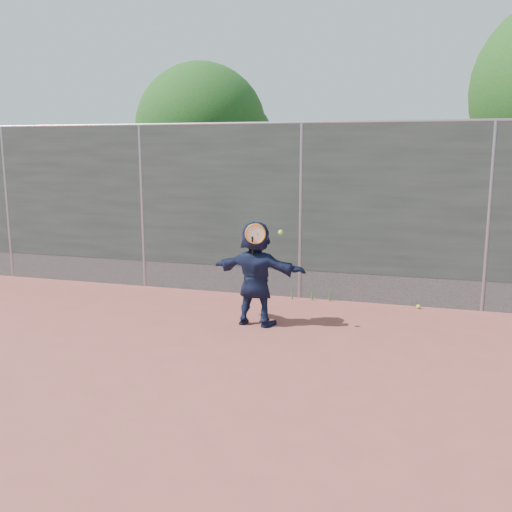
# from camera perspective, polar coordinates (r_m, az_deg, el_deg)

# --- Properties ---
(ground) EXTENTS (80.00, 80.00, 0.00)m
(ground) POSITION_cam_1_polar(r_m,az_deg,el_deg) (6.86, -1.97, -11.34)
(ground) COLOR #9E4C42
(ground) RESTS_ON ground
(player) EXTENTS (1.48, 0.63, 1.55)m
(player) POSITION_cam_1_polar(r_m,az_deg,el_deg) (8.35, 0.00, -1.74)
(player) COLOR #151D3B
(player) RESTS_ON ground
(ball_ground) EXTENTS (0.07, 0.07, 0.07)m
(ball_ground) POSITION_cam_1_polar(r_m,az_deg,el_deg) (9.72, 15.92, -4.89)
(ball_ground) COLOR #BAED34
(ball_ground) RESTS_ON ground
(fence) EXTENTS (20.00, 0.06, 3.03)m
(fence) POSITION_cam_1_polar(r_m,az_deg,el_deg) (9.80, 4.48, 4.84)
(fence) COLOR #38423D
(fence) RESTS_ON ground
(swing_action) EXTENTS (0.54, 0.14, 0.51)m
(swing_action) POSITION_cam_1_polar(r_m,az_deg,el_deg) (8.04, 0.17, 2.13)
(swing_action) COLOR orange
(swing_action) RESTS_ON ground
(tree_left) EXTENTS (3.15, 3.00, 4.53)m
(tree_left) POSITION_cam_1_polar(r_m,az_deg,el_deg) (13.50, -4.79, 12.19)
(tree_left) COLOR #382314
(tree_left) RESTS_ON ground
(weed_clump) EXTENTS (0.68, 0.07, 0.30)m
(weed_clump) POSITION_cam_1_polar(r_m,az_deg,el_deg) (9.88, 5.89, -3.67)
(weed_clump) COLOR #387226
(weed_clump) RESTS_ON ground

